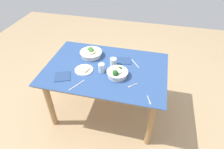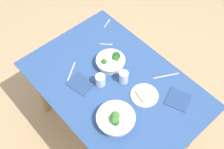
# 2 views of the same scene
# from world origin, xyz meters

# --- Properties ---
(ground_plane) EXTENTS (6.00, 6.00, 0.00)m
(ground_plane) POSITION_xyz_m (0.00, 0.00, 0.00)
(ground_plane) COLOR tan
(dining_table) EXTENTS (1.39, 0.95, 0.72)m
(dining_table) POSITION_xyz_m (0.00, 0.00, 0.62)
(dining_table) COLOR #2D4C84
(dining_table) RESTS_ON ground_plane
(broccoli_bowl_far) EXTENTS (0.23, 0.23, 0.10)m
(broccoli_bowl_far) POSITION_xyz_m (-0.16, 0.11, 0.76)
(broccoli_bowl_far) COLOR silver
(broccoli_bowl_far) RESTS_ON dining_table
(broccoli_bowl_near) EXTENTS (0.27, 0.27, 0.11)m
(broccoli_bowl_near) POSITION_xyz_m (0.24, -0.21, 0.76)
(broccoli_bowl_near) COLOR silver
(broccoli_bowl_near) RESTS_ON dining_table
(bread_side_plate) EXTENTS (0.21, 0.21, 0.03)m
(bread_side_plate) POSITION_xyz_m (0.23, 0.10, 0.73)
(bread_side_plate) COLOR silver
(bread_side_plate) RESTS_ON dining_table
(water_glass_center) EXTENTS (0.07, 0.07, 0.10)m
(water_glass_center) POSITION_xyz_m (0.03, 0.07, 0.78)
(water_glass_center) COLOR silver
(water_glass_center) RESTS_ON dining_table
(water_glass_side) EXTENTS (0.08, 0.08, 0.09)m
(water_glass_side) POSITION_xyz_m (-0.07, -0.08, 0.77)
(water_glass_side) COLOR silver
(water_glass_side) RESTS_ON dining_table
(fork_by_far_bowl) EXTENTS (0.09, 0.08, 0.00)m
(fork_by_far_bowl) POSITION_xyz_m (-0.34, 0.22, 0.73)
(fork_by_far_bowl) COLOR #B7B7BC
(fork_by_far_bowl) RESTS_ON dining_table
(fork_by_near_bowl) EXTENTS (0.05, 0.11, 0.00)m
(fork_by_near_bowl) POSITION_xyz_m (-0.53, 0.39, 0.73)
(fork_by_near_bowl) COLOR #B7B7BC
(fork_by_near_bowl) RESTS_ON dining_table
(table_knife_left) EXTENTS (0.12, 0.16, 0.00)m
(table_knife_left) POSITION_xyz_m (-0.32, -0.18, 0.73)
(table_knife_left) COLOR #B7B7BC
(table_knife_left) RESTS_ON dining_table
(table_knife_right) EXTENTS (0.11, 0.19, 0.00)m
(table_knife_right) POSITION_xyz_m (0.21, 0.35, 0.73)
(table_knife_right) COLOR #B7B7BC
(table_knife_right) RESTS_ON dining_table
(napkin_folded_upper) EXTENTS (0.21, 0.18, 0.01)m
(napkin_folded_upper) POSITION_xyz_m (-0.17, -0.19, 0.73)
(napkin_folded_upper) COLOR navy
(napkin_folded_upper) RESTS_ON dining_table
(napkin_folded_lower) EXTENTS (0.22, 0.21, 0.01)m
(napkin_folded_lower) POSITION_xyz_m (0.42, 0.26, 0.73)
(napkin_folded_lower) COLOR navy
(napkin_folded_lower) RESTS_ON dining_table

